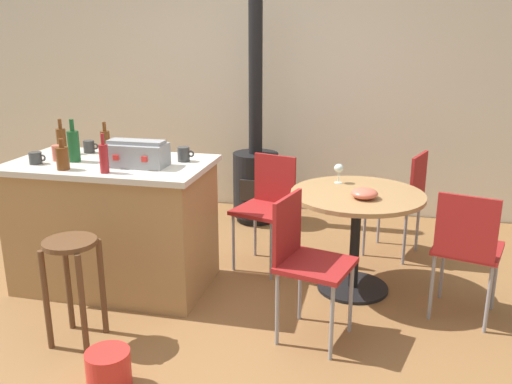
# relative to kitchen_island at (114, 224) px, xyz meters

# --- Properties ---
(ground_plane) EXTENTS (8.80, 8.80, 0.00)m
(ground_plane) POSITION_rel_kitchen_island_xyz_m (0.77, -0.27, -0.47)
(ground_plane) COLOR olive
(back_wall) EXTENTS (8.00, 0.10, 2.70)m
(back_wall) POSITION_rel_kitchen_island_xyz_m (0.77, 2.14, 0.88)
(back_wall) COLOR silver
(back_wall) RESTS_ON ground_plane
(kitchen_island) EXTENTS (1.40, 0.80, 0.93)m
(kitchen_island) POSITION_rel_kitchen_island_xyz_m (0.00, 0.00, 0.00)
(kitchen_island) COLOR #A37A4C
(kitchen_island) RESTS_ON ground_plane
(wooden_stool) EXTENTS (0.31, 0.31, 0.65)m
(wooden_stool) POSITION_rel_kitchen_island_xyz_m (0.12, -0.77, -0.00)
(wooden_stool) COLOR brown
(wooden_stool) RESTS_ON ground_plane
(dining_table) EXTENTS (0.93, 0.93, 0.73)m
(dining_table) POSITION_rel_kitchen_island_xyz_m (1.71, 0.30, 0.09)
(dining_table) COLOR black
(dining_table) RESTS_ON ground_plane
(folding_chair_near) EXTENTS (0.50, 0.50, 0.87)m
(folding_chair_near) POSITION_rel_kitchen_island_xyz_m (2.41, 0.02, 0.05)
(folding_chair_near) COLOR maroon
(folding_chair_near) RESTS_ON ground_plane
(folding_chair_far) EXTENTS (0.51, 0.51, 0.88)m
(folding_chair_far) POSITION_rel_kitchen_island_xyz_m (2.04, 1.02, 0.06)
(folding_chair_far) COLOR maroon
(folding_chair_far) RESTS_ON ground_plane
(folding_chair_left) EXTENTS (0.50, 0.50, 0.88)m
(folding_chair_left) POSITION_rel_kitchen_island_xyz_m (1.01, 0.59, 0.06)
(folding_chair_left) COLOR maroon
(folding_chair_left) RESTS_ON ground_plane
(folding_chair_right) EXTENTS (0.49, 0.49, 0.88)m
(folding_chair_right) POSITION_rel_kitchen_island_xyz_m (1.45, -0.41, 0.06)
(folding_chair_right) COLOR maroon
(folding_chair_right) RESTS_ON ground_plane
(wood_stove) EXTENTS (0.44, 0.45, 2.09)m
(wood_stove) POSITION_rel_kitchen_island_xyz_m (0.68, 1.61, 0.04)
(wood_stove) COLOR black
(wood_stove) RESTS_ON ground_plane
(toolbox) EXTENTS (0.40, 0.22, 0.18)m
(toolbox) POSITION_rel_kitchen_island_xyz_m (0.25, -0.07, 0.55)
(toolbox) COLOR gray
(toolbox) RESTS_ON kitchen_island
(bottle_0) EXTENTS (0.07, 0.07, 0.26)m
(bottle_0) POSITION_rel_kitchen_island_xyz_m (-0.47, 0.17, 0.56)
(bottle_0) COLOR #603314
(bottle_0) RESTS_ON kitchen_island
(bottle_1) EXTENTS (0.08, 0.08, 0.21)m
(bottle_1) POSITION_rel_kitchen_island_xyz_m (-0.19, -0.27, 0.54)
(bottle_1) COLOR #603314
(bottle_1) RESTS_ON kitchen_island
(bottle_2) EXTENTS (0.06, 0.06, 0.26)m
(bottle_2) POSITION_rel_kitchen_island_xyz_m (0.12, -0.29, 0.56)
(bottle_2) COLOR maroon
(bottle_2) RESTS_ON kitchen_island
(bottle_3) EXTENTS (0.07, 0.07, 0.24)m
(bottle_3) POSITION_rel_kitchen_island_xyz_m (-0.13, 0.21, 0.56)
(bottle_3) COLOR #603314
(bottle_3) RESTS_ON kitchen_island
(bottle_4) EXTENTS (0.08, 0.08, 0.30)m
(bottle_4) POSITION_rel_kitchen_island_xyz_m (-0.24, -0.04, 0.58)
(bottle_4) COLOR #194C23
(bottle_4) RESTS_ON kitchen_island
(cup_0) EXTENTS (0.12, 0.08, 0.10)m
(cup_0) POSITION_rel_kitchen_island_xyz_m (0.50, 0.13, 0.51)
(cup_0) COLOR #383838
(cup_0) RESTS_ON kitchen_island
(cup_1) EXTENTS (0.12, 0.08, 0.10)m
(cup_1) POSITION_rel_kitchen_island_xyz_m (-0.01, 0.12, 0.51)
(cup_1) COLOR #383838
(cup_1) RESTS_ON kitchen_island
(cup_2) EXTENTS (0.11, 0.07, 0.11)m
(cup_2) POSITION_rel_kitchen_island_xyz_m (-0.37, -0.04, 0.52)
(cup_2) COLOR #DB6651
(cup_2) RESTS_ON kitchen_island
(cup_3) EXTENTS (0.12, 0.08, 0.09)m
(cup_3) POSITION_rel_kitchen_island_xyz_m (-0.29, 0.24, 0.51)
(cup_3) COLOR #383838
(cup_3) RESTS_ON kitchen_island
(cup_4) EXTENTS (0.12, 0.09, 0.08)m
(cup_4) POSITION_rel_kitchen_island_xyz_m (-0.46, -0.17, 0.50)
(cup_4) COLOR #383838
(cup_4) RESTS_ON kitchen_island
(wine_glass) EXTENTS (0.07, 0.07, 0.14)m
(wine_glass) POSITION_rel_kitchen_island_xyz_m (1.55, 0.53, 0.37)
(wine_glass) COLOR silver
(wine_glass) RESTS_ON dining_table
(serving_bowl) EXTENTS (0.18, 0.18, 0.07)m
(serving_bowl) POSITION_rel_kitchen_island_xyz_m (1.76, 0.17, 0.30)
(serving_bowl) COLOR #DB6651
(serving_bowl) RESTS_ON dining_table
(plastic_bucket) EXTENTS (0.23, 0.23, 0.22)m
(plastic_bucket) POSITION_rel_kitchen_island_xyz_m (0.53, -1.16, -0.36)
(plastic_bucket) COLOR red
(plastic_bucket) RESTS_ON ground_plane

